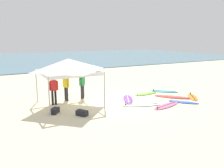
{
  "coord_description": "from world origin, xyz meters",
  "views": [
    {
      "loc": [
        -7.07,
        -11.79,
        3.93
      ],
      "look_at": [
        -0.05,
        0.94,
        1.0
      ],
      "focal_mm": 36.91,
      "sensor_mm": 36.0,
      "label": 1
    }
  ],
  "objects_px": {
    "surfboard_blue": "(183,102)",
    "person_yellow": "(66,86)",
    "surfboard_white": "(141,105)",
    "surfboard_cyan": "(164,91)",
    "gear_bag_near_tent": "(55,111)",
    "surfboard_purple": "(128,99)",
    "surfboard_lime": "(146,94)",
    "surfboard_orange": "(192,97)",
    "person_green": "(82,84)",
    "person_red": "(54,89)",
    "surfboard_red": "(173,97)",
    "surfboard_pink": "(166,106)",
    "gear_bag_by_pole": "(82,113)",
    "canopy_tent": "(68,65)"
  },
  "relations": [
    {
      "from": "surfboard_cyan",
      "to": "surfboard_red",
      "type": "bearing_deg",
      "value": -111.81
    },
    {
      "from": "surfboard_cyan",
      "to": "person_green",
      "type": "xyz_separation_m",
      "value": [
        -6.0,
        1.18,
        0.95
      ]
    },
    {
      "from": "surfboard_white",
      "to": "person_red",
      "type": "relative_size",
      "value": 1.39
    },
    {
      "from": "person_yellow",
      "to": "surfboard_white",
      "type": "bearing_deg",
      "value": -41.05
    },
    {
      "from": "person_green",
      "to": "person_red",
      "type": "bearing_deg",
      "value": -163.7
    },
    {
      "from": "surfboard_cyan",
      "to": "surfboard_white",
      "type": "bearing_deg",
      "value": -150.58
    },
    {
      "from": "surfboard_red",
      "to": "surfboard_white",
      "type": "relative_size",
      "value": 0.95
    },
    {
      "from": "surfboard_blue",
      "to": "gear_bag_near_tent",
      "type": "relative_size",
      "value": 2.9
    },
    {
      "from": "canopy_tent",
      "to": "surfboard_orange",
      "type": "relative_size",
      "value": 1.75
    },
    {
      "from": "surfboard_cyan",
      "to": "gear_bag_near_tent",
      "type": "relative_size",
      "value": 2.95
    },
    {
      "from": "surfboard_purple",
      "to": "gear_bag_by_pole",
      "type": "height_order",
      "value": "gear_bag_by_pole"
    },
    {
      "from": "surfboard_purple",
      "to": "surfboard_blue",
      "type": "xyz_separation_m",
      "value": [
        2.6,
        -2.25,
        0.0
      ]
    },
    {
      "from": "surfboard_pink",
      "to": "surfboard_orange",
      "type": "xyz_separation_m",
      "value": [
        2.92,
        0.69,
        0.0
      ]
    },
    {
      "from": "surfboard_red",
      "to": "surfboard_purple",
      "type": "distance_m",
      "value": 3.09
    },
    {
      "from": "canopy_tent",
      "to": "surfboard_cyan",
      "type": "relative_size",
      "value": 1.83
    },
    {
      "from": "surfboard_cyan",
      "to": "surfboard_orange",
      "type": "relative_size",
      "value": 0.96
    },
    {
      "from": "surfboard_lime",
      "to": "gear_bag_near_tent",
      "type": "xyz_separation_m",
      "value": [
        -6.78,
        -1.06,
        0.1
      ]
    },
    {
      "from": "surfboard_white",
      "to": "gear_bag_near_tent",
      "type": "xyz_separation_m",
      "value": [
        -4.88,
        1.01,
        0.1
      ]
    },
    {
      "from": "surfboard_blue",
      "to": "person_yellow",
      "type": "xyz_separation_m",
      "value": [
        -6.19,
        3.85,
        0.95
      ]
    },
    {
      "from": "surfboard_orange",
      "to": "person_green",
      "type": "xyz_separation_m",
      "value": [
        -6.55,
        3.34,
        0.95
      ]
    },
    {
      "from": "surfboard_purple",
      "to": "gear_bag_near_tent",
      "type": "xyz_separation_m",
      "value": [
        -4.91,
        -0.48,
        0.1
      ]
    },
    {
      "from": "gear_bag_near_tent",
      "to": "surfboard_red",
      "type": "bearing_deg",
      "value": -3.82
    },
    {
      "from": "surfboard_lime",
      "to": "person_yellow",
      "type": "bearing_deg",
      "value": 169.34
    },
    {
      "from": "gear_bag_near_tent",
      "to": "surfboard_blue",
      "type": "bearing_deg",
      "value": -13.26
    },
    {
      "from": "surfboard_red",
      "to": "gear_bag_by_pole",
      "type": "relative_size",
      "value": 3.76
    },
    {
      "from": "surfboard_red",
      "to": "surfboard_orange",
      "type": "distance_m",
      "value": 1.32
    },
    {
      "from": "person_red",
      "to": "surfboard_white",
      "type": "bearing_deg",
      "value": -30.16
    },
    {
      "from": "surfboard_purple",
      "to": "surfboard_blue",
      "type": "relative_size",
      "value": 1.25
    },
    {
      "from": "surfboard_white",
      "to": "person_yellow",
      "type": "relative_size",
      "value": 1.39
    },
    {
      "from": "surfboard_blue",
      "to": "person_red",
      "type": "xyz_separation_m",
      "value": [
        -7.1,
        3.35,
        0.95
      ]
    },
    {
      "from": "surfboard_pink",
      "to": "surfboard_orange",
      "type": "distance_m",
      "value": 3.0
    },
    {
      "from": "person_yellow",
      "to": "person_green",
      "type": "height_order",
      "value": "same"
    },
    {
      "from": "surfboard_lime",
      "to": "surfboard_blue",
      "type": "distance_m",
      "value": 2.92
    },
    {
      "from": "person_green",
      "to": "surfboard_lime",
      "type": "bearing_deg",
      "value": -14.47
    },
    {
      "from": "surfboard_white",
      "to": "gear_bag_near_tent",
      "type": "relative_size",
      "value": 3.97
    },
    {
      "from": "gear_bag_near_tent",
      "to": "surfboard_lime",
      "type": "bearing_deg",
      "value": 8.85
    },
    {
      "from": "surfboard_pink",
      "to": "person_yellow",
      "type": "xyz_separation_m",
      "value": [
        -4.75,
        3.94,
        0.95
      ]
    },
    {
      "from": "surfboard_purple",
      "to": "surfboard_lime",
      "type": "distance_m",
      "value": 1.96
    },
    {
      "from": "person_red",
      "to": "surfboard_purple",
      "type": "bearing_deg",
      "value": -13.76
    },
    {
      "from": "person_yellow",
      "to": "surfboard_purple",
      "type": "bearing_deg",
      "value": -24.08
    },
    {
      "from": "surfboard_cyan",
      "to": "surfboard_blue",
      "type": "xyz_separation_m",
      "value": [
        -0.93,
        -2.76,
        0.0
      ]
    },
    {
      "from": "surfboard_white",
      "to": "gear_bag_near_tent",
      "type": "distance_m",
      "value": 4.99
    },
    {
      "from": "canopy_tent",
      "to": "person_yellow",
      "type": "bearing_deg",
      "value": 84.24
    },
    {
      "from": "person_red",
      "to": "gear_bag_by_pole",
      "type": "bearing_deg",
      "value": -74.55
    },
    {
      "from": "person_green",
      "to": "gear_bag_by_pole",
      "type": "bearing_deg",
      "value": -112.16
    },
    {
      "from": "surfboard_blue",
      "to": "gear_bag_near_tent",
      "type": "distance_m",
      "value": 7.72
    },
    {
      "from": "canopy_tent",
      "to": "surfboard_pink",
      "type": "xyz_separation_m",
      "value": [
        4.83,
        -3.08,
        -2.35
      ]
    },
    {
      "from": "surfboard_orange",
      "to": "person_yellow",
      "type": "bearing_deg",
      "value": 157.05
    },
    {
      "from": "person_green",
      "to": "gear_bag_by_pole",
      "type": "distance_m",
      "value": 3.57
    },
    {
      "from": "surfboard_pink",
      "to": "gear_bag_by_pole",
      "type": "distance_m",
      "value": 5.0
    }
  ]
}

